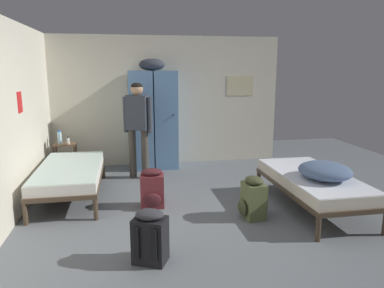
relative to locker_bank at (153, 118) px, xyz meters
name	(u,v)px	position (x,y,z in m)	size (l,w,h in m)	color
ground_plane	(196,223)	(0.30, -2.72, -0.97)	(9.59, 9.59, 0.00)	slate
room_backdrop	(94,113)	(-0.97, -1.41, 0.29)	(4.54, 6.06, 2.51)	beige
locker_bank	(153,118)	(0.00, 0.00, 0.00)	(0.90, 0.55, 2.07)	#5B84B2
shelf_unit	(66,156)	(-1.61, -0.21, -0.62)	(0.38, 0.30, 0.57)	brown
bed_right	(313,182)	(1.96, -2.52, -0.59)	(0.90, 1.90, 0.49)	#473828
bed_left_rear	(70,173)	(-1.36, -1.46, -0.59)	(0.90, 1.90, 0.49)	#473828
bedding_heap	(325,171)	(1.99, -2.74, -0.37)	(0.66, 0.72, 0.21)	slate
person_traveler	(138,121)	(-0.31, -0.64, 0.03)	(0.49, 0.34, 1.66)	#3D3833
water_bottle	(60,138)	(-1.69, -0.19, -0.29)	(0.08, 0.08, 0.25)	#B2DBEA
lotion_bottle	(68,141)	(-1.54, -0.25, -0.34)	(0.05, 0.05, 0.14)	white
backpack_black	(151,237)	(-0.32, -3.52, -0.71)	(0.39, 0.40, 0.55)	black
backpack_olive	(253,198)	(1.05, -2.67, -0.71)	(0.35, 0.34, 0.55)	#566038
backpack_maroon	(152,189)	(-0.19, -2.06, -0.71)	(0.34, 0.35, 0.55)	maroon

